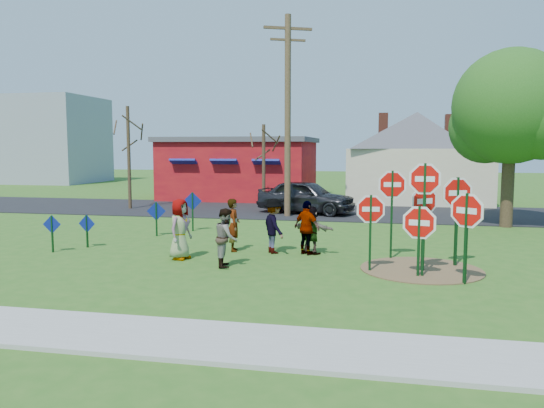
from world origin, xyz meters
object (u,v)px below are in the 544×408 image
at_px(stop_sign_b, 392,192).
at_px(person_b, 234,225).
at_px(leafy_tree, 514,113).
at_px(utility_pole, 288,112).
at_px(stop_sign_c, 424,193).
at_px(person_a, 180,229).
at_px(stop_sign_d, 457,200).
at_px(suv, 306,197).
at_px(stop_sign_a, 371,216).

distance_m(stop_sign_b, person_b, 4.95).
bearing_deg(person_b, leafy_tree, -69.71).
relative_size(utility_pole, leafy_tree, 1.29).
bearing_deg(stop_sign_b, stop_sign_c, -73.98).
distance_m(stop_sign_b, person_a, 6.24).
relative_size(stop_sign_d, person_a, 1.47).
bearing_deg(person_b, person_a, 124.94).
height_order(stop_sign_c, suv, stop_sign_c).
height_order(stop_sign_b, stop_sign_c, stop_sign_c).
height_order(person_a, utility_pole, utility_pole).
xyz_separation_m(suv, utility_pole, (-0.71, -1.25, 4.03)).
bearing_deg(utility_pole, suv, 60.29).
height_order(stop_sign_c, person_a, stop_sign_c).
bearing_deg(stop_sign_c, stop_sign_d, 56.81).
distance_m(stop_sign_b, stop_sign_d, 1.84).
xyz_separation_m(stop_sign_d, leafy_tree, (3.17, 8.09, 2.80)).
relative_size(person_a, person_b, 1.07).
bearing_deg(stop_sign_a, person_b, 147.25).
bearing_deg(stop_sign_b, leafy_tree, 53.31).
bearing_deg(suv, leafy_tree, -92.27).
xyz_separation_m(person_b, utility_pole, (0.21, 8.62, 4.06)).
bearing_deg(stop_sign_b, stop_sign_a, -111.51).
xyz_separation_m(utility_pole, leafy_tree, (9.48, -1.42, -0.24)).
bearing_deg(stop_sign_d, stop_sign_b, 138.69).
bearing_deg(stop_sign_c, suv, 112.23).
relative_size(stop_sign_c, leafy_tree, 0.42).
bearing_deg(suv, person_a, -175.94).
height_order(person_a, leafy_tree, leafy_tree).
xyz_separation_m(stop_sign_b, leafy_tree, (4.88, 7.41, 2.68)).
height_order(stop_sign_d, utility_pole, utility_pole).
bearing_deg(stop_sign_c, stop_sign_a, 166.62).
height_order(stop_sign_a, suv, stop_sign_a).
relative_size(stop_sign_c, person_a, 1.70).
height_order(suv, utility_pole, utility_pole).
relative_size(person_a, suv, 0.37).
bearing_deg(stop_sign_a, leafy_tree, 51.25).
distance_m(stop_sign_a, person_a, 5.49).
height_order(stop_sign_b, stop_sign_d, stop_sign_b).
distance_m(stop_sign_c, utility_pole, 12.46).
relative_size(stop_sign_b, person_b, 1.65).
relative_size(stop_sign_b, suv, 0.57).
bearing_deg(stop_sign_c, leafy_tree, 67.83).
distance_m(person_b, leafy_tree, 12.66).
distance_m(stop_sign_c, person_b, 6.14).
bearing_deg(leafy_tree, stop_sign_a, -120.77).
height_order(stop_sign_a, leafy_tree, leafy_tree).
height_order(stop_sign_c, utility_pole, utility_pole).
bearing_deg(person_a, stop_sign_b, -65.39).
relative_size(stop_sign_c, suv, 0.62).
xyz_separation_m(stop_sign_b, person_a, (-6.01, -1.28, -1.08)).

